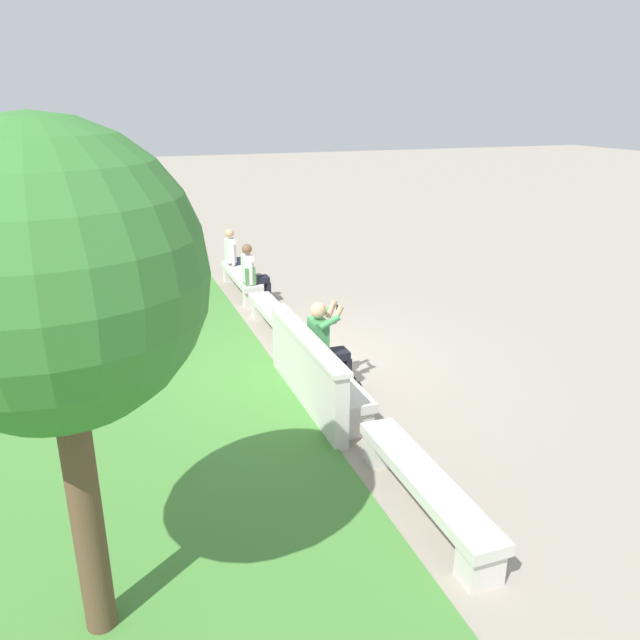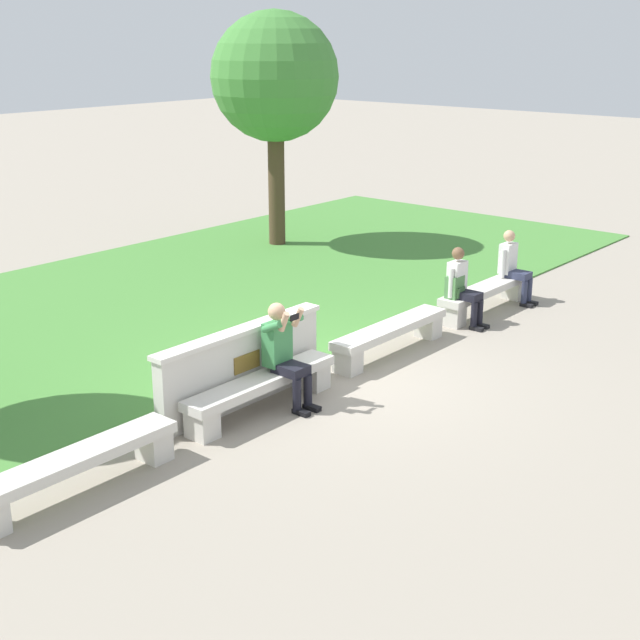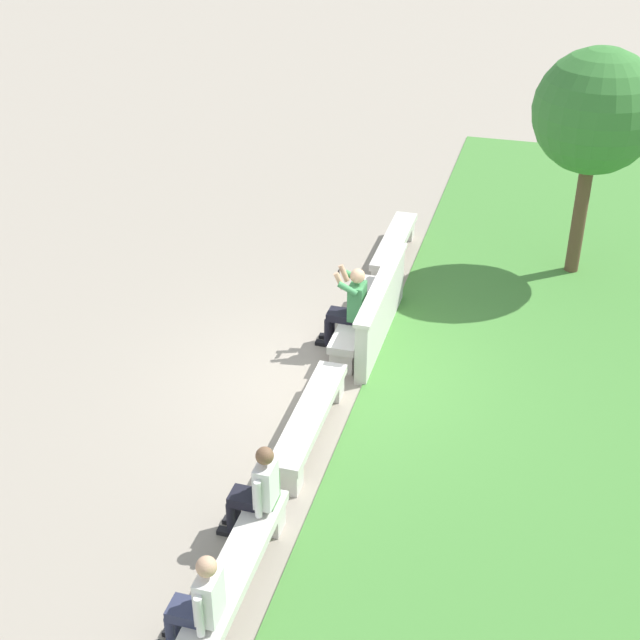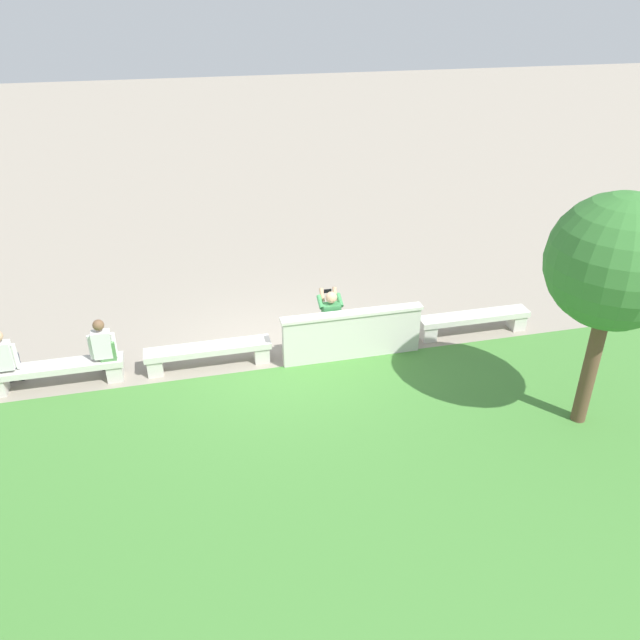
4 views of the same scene
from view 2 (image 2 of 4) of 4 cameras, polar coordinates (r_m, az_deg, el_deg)
The scene contains 12 objects.
ground_plane at distance 12.10m, azimuth 0.72°, elevation -3.86°, with size 80.00×80.00×0.00m, color gray.
grass_strip at distance 15.10m, azimuth -12.21°, elevation 0.29°, with size 22.47×8.00×0.03m, color #478438.
bench_main at distance 9.48m, azimuth -15.32°, elevation -8.99°, with size 2.35×0.40×0.45m.
bench_near at distance 11.05m, azimuth -3.77°, elevation -4.36°, with size 2.35×0.40×0.45m.
bench_mid at distance 13.00m, azimuth 4.52°, elevation -0.88°, with size 2.35×0.40×0.45m.
bench_far at distance 15.19m, azimuth 10.53°, elevation 1.66°, with size 2.35×0.40×0.45m.
backrest_wall_with_plaque at distance 11.20m, azimuth -5.04°, elevation -2.95°, with size 2.74×0.24×1.01m.
person_photographer at distance 11.07m, azimuth -2.31°, elevation -1.92°, with size 0.47×0.72×1.32m.
person_distant at distance 14.33m, azimuth 9.10°, elevation 2.26°, with size 0.48×0.67×1.26m.
person_companion at distance 15.72m, azimuth 12.25°, elevation 3.49°, with size 0.48×0.67×1.26m.
backpack at distance 14.33m, azimuth 8.63°, elevation 2.09°, with size 0.28×0.24×0.43m.
tree_left_background at distance 19.30m, azimuth -2.91°, elevation 15.18°, with size 2.70×2.70×4.94m.
Camera 2 is at (-8.67, -7.14, 4.51)m, focal length 50.00 mm.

